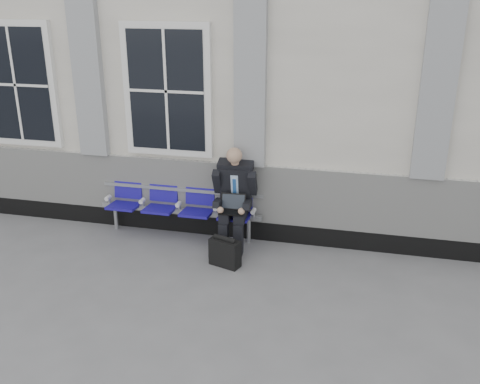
# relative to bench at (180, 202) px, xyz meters

# --- Properties ---
(ground) EXTENTS (70.00, 70.00, 0.00)m
(ground) POSITION_rel_bench_xyz_m (-0.52, -1.32, -0.55)
(ground) COLOR slate
(ground) RESTS_ON ground
(station_building) EXTENTS (14.40, 4.40, 4.49)m
(station_building) POSITION_rel_bench_xyz_m (-0.54, 2.15, 1.67)
(station_building) COLOR silver
(station_building) RESTS_ON ground
(bench) EXTENTS (2.60, 0.47, 0.91)m
(bench) POSITION_rel_bench_xyz_m (0.00, 0.00, 0.00)
(bench) COLOR #9EA0A3
(bench) RESTS_ON ground
(businessman) EXTENTS (0.65, 0.88, 1.53)m
(businessman) POSITION_rel_bench_xyz_m (0.91, -0.14, 0.26)
(businessman) COLOR black
(businessman) RESTS_ON ground
(briefcase) EXTENTS (0.47, 0.31, 0.45)m
(briefcase) POSITION_rel_bench_xyz_m (0.93, -0.82, -0.35)
(briefcase) COLOR black
(briefcase) RESTS_ON ground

